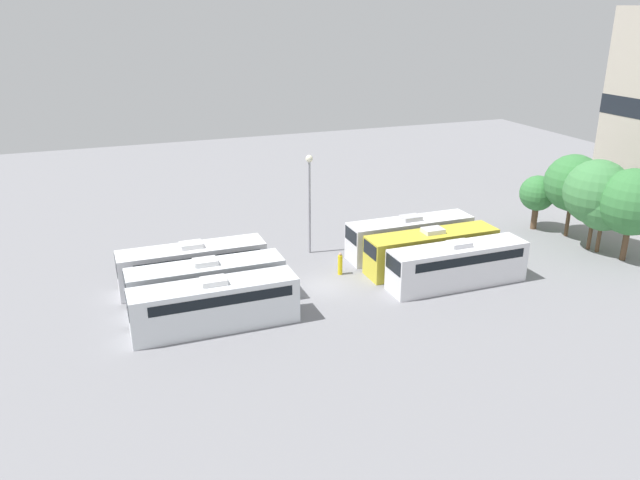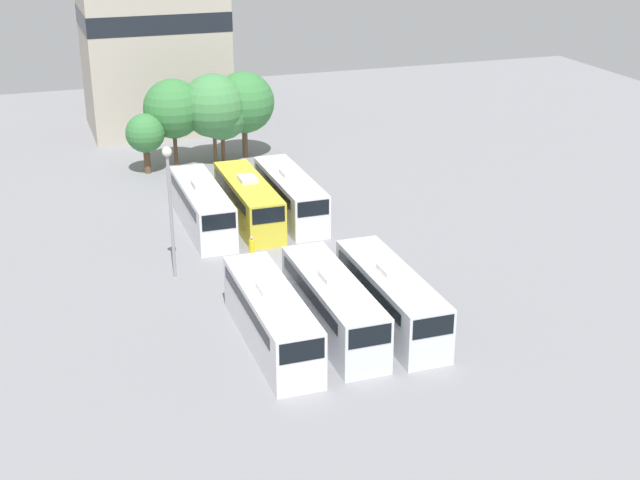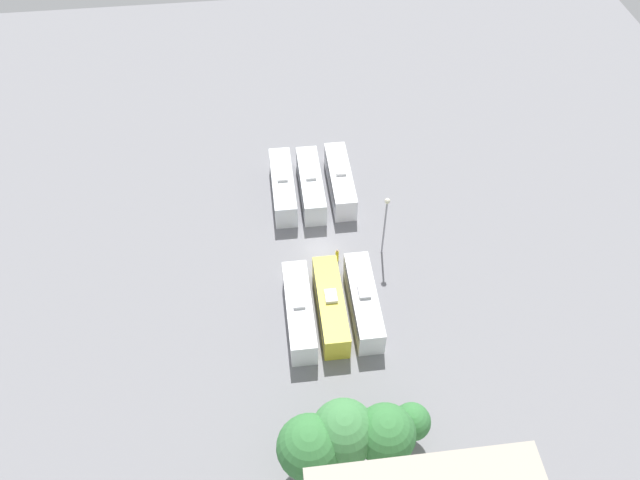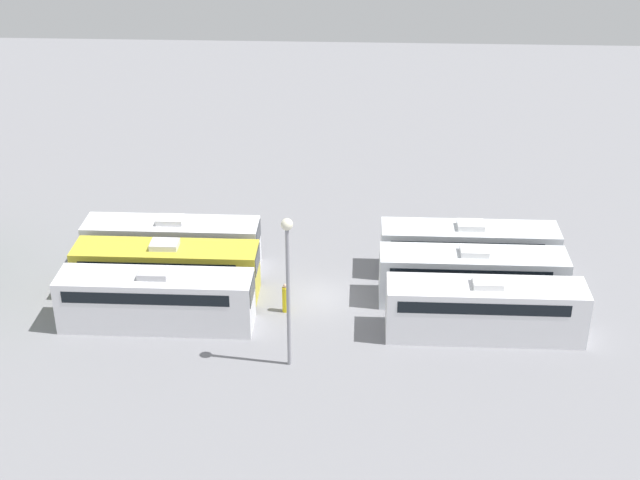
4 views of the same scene
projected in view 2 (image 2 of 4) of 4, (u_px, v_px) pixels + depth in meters
name	position (u px, v px, depth m)	size (l,w,h in m)	color
ground_plane	(285.00, 269.00, 56.94)	(116.11, 116.11, 0.00)	gray
bus_0	(271.00, 316.00, 47.20)	(2.61, 10.76, 3.46)	white
bus_1	(333.00, 303.00, 48.58)	(2.61, 10.76, 3.46)	silver
bus_2	(390.00, 295.00, 49.48)	(2.61, 10.76, 3.46)	silver
bus_3	(202.00, 205.00, 63.07)	(2.61, 10.76, 3.46)	silver
bus_4	(248.00, 200.00, 64.17)	(2.61, 10.76, 3.46)	gold
bus_5	(290.00, 194.00, 65.42)	(2.61, 10.76, 3.46)	silver
worker_person	(252.00, 250.00, 57.75)	(0.36, 0.36, 1.81)	gold
light_pole	(170.00, 191.00, 53.80)	(0.60, 0.60, 8.45)	gray
tree_0	(145.00, 134.00, 74.28)	(3.27, 3.27, 5.11)	brown
tree_1	(173.00, 109.00, 75.79)	(5.08, 5.08, 7.54)	brown
tree_2	(213.00, 106.00, 76.29)	(5.48, 5.48, 7.85)	brown
tree_3	(222.00, 113.00, 77.00)	(4.71, 4.71, 6.73)	brown
tree_4	(244.00, 102.00, 78.00)	(5.40, 5.40, 7.68)	brown
depot_building	(152.00, 26.00, 85.58)	(13.25, 10.95, 19.77)	#B2A899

